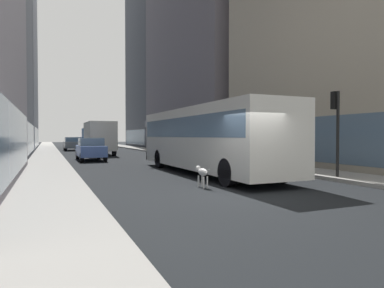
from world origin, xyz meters
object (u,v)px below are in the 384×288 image
(transit_bus, at_px, (205,136))
(car_black_suv, at_px, (105,142))
(car_white_van, at_px, (82,143))
(traffic_light_near, at_px, (336,119))
(car_blue_hatchback, at_px, (91,149))
(box_truck, at_px, (98,137))
(dalmatian_dog, at_px, (202,172))
(car_grey_wagon, at_px, (73,144))
(pedestrian_with_handbag, at_px, (254,148))

(transit_bus, relative_size, car_black_suv, 2.61)
(car_white_van, bearing_deg, traffic_light_near, -81.14)
(car_blue_hatchback, xyz_separation_m, traffic_light_near, (7.70, -15.13, 1.61))
(car_white_van, relative_size, box_truck, 0.59)
(car_blue_hatchback, xyz_separation_m, box_truck, (1.60, 7.74, 0.85))
(dalmatian_dog, bearing_deg, box_truck, 91.06)
(car_black_suv, bearing_deg, dalmatian_dog, -94.70)
(car_grey_wagon, height_order, pedestrian_with_handbag, pedestrian_with_handbag)
(transit_bus, xyz_separation_m, box_truck, (-2.40, 18.52, -0.11))
(car_white_van, height_order, car_blue_hatchback, same)
(car_grey_wagon, bearing_deg, transit_bus, -82.18)
(car_white_van, height_order, car_black_suv, same)
(transit_bus, bearing_deg, car_blue_hatchback, 110.35)
(box_truck, relative_size, pedestrian_with_handbag, 4.44)
(car_white_van, relative_size, car_black_suv, 1.00)
(car_grey_wagon, relative_size, pedestrian_with_handbag, 2.67)
(car_grey_wagon, distance_m, traffic_light_near, 34.40)
(car_black_suv, height_order, dalmatian_dog, car_black_suv)
(box_truck, height_order, traffic_light_near, traffic_light_near)
(car_grey_wagon, xyz_separation_m, box_truck, (1.60, -10.61, 0.84))
(pedestrian_with_handbag, bearing_deg, car_blue_hatchback, 138.45)
(transit_bus, height_order, dalmatian_dog, transit_bus)
(transit_bus, bearing_deg, dalmatian_dog, -117.15)
(car_grey_wagon, height_order, car_black_suv, same)
(pedestrian_with_handbag, bearing_deg, car_white_van, 102.74)
(traffic_light_near, bearing_deg, pedestrian_with_handbag, 81.62)
(dalmatian_dog, xyz_separation_m, pedestrian_with_handbag, (6.77, 6.88, 0.50))
(car_blue_hatchback, distance_m, box_truck, 7.95)
(box_truck, xyz_separation_m, dalmatian_dog, (0.41, -22.40, -1.15))
(transit_bus, distance_m, pedestrian_with_handbag, 5.70)
(traffic_light_near, bearing_deg, car_white_van, 98.86)
(transit_bus, distance_m, car_white_van, 34.87)
(car_black_suv, distance_m, pedestrian_with_handbag, 36.92)
(traffic_light_near, bearing_deg, car_grey_wagon, 102.95)
(car_black_suv, relative_size, box_truck, 0.59)
(dalmatian_dog, bearing_deg, transit_bus, 62.85)
(transit_bus, height_order, car_white_van, transit_bus)
(car_black_suv, relative_size, traffic_light_near, 1.30)
(car_grey_wagon, distance_m, car_white_van, 5.85)
(car_grey_wagon, height_order, box_truck, box_truck)
(car_grey_wagon, relative_size, car_black_suv, 1.02)
(car_grey_wagon, xyz_separation_m, car_white_van, (1.60, 5.63, -0.00))
(transit_bus, distance_m, car_grey_wagon, 29.43)
(car_blue_hatchback, bearing_deg, traffic_light_near, -63.03)
(car_grey_wagon, distance_m, pedestrian_with_handbag, 27.58)
(car_black_suv, xyz_separation_m, dalmatian_dog, (-3.59, -43.66, -0.31))
(transit_bus, xyz_separation_m, car_grey_wagon, (-4.00, 29.14, -0.95))
(car_grey_wagon, height_order, traffic_light_near, traffic_light_near)
(box_truck, relative_size, traffic_light_near, 2.21)
(car_white_van, distance_m, car_blue_hatchback, 24.04)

